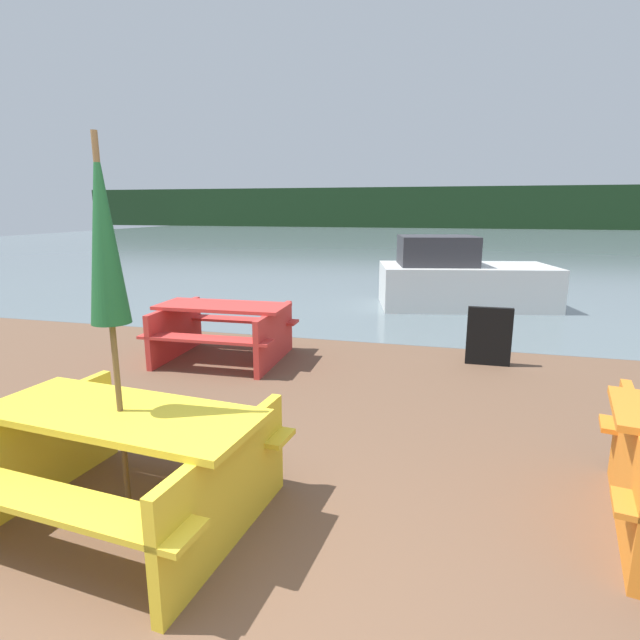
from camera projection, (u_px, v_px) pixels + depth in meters
water at (435, 240)px, 31.04m from camera, size 60.00×50.00×0.00m
far_treeline at (443, 208)px, 49.48m from camera, size 80.00×1.60×4.00m
picnic_table_yellow at (124, 453)px, 3.15m from camera, size 1.90×1.54×0.75m
picnic_table_red at (223, 327)px, 6.56m from camera, size 1.72×1.42×0.74m
umbrella_darkgreen at (104, 236)px, 2.86m from camera, size 0.23×0.23×2.39m
boat at (460, 280)px, 10.11m from camera, size 3.64×2.32×1.43m
signboard at (489, 336)px, 6.35m from camera, size 0.55×0.08×0.75m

